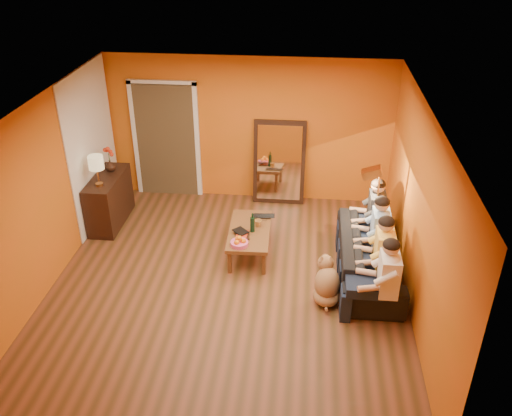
# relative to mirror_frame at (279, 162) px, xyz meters

# --- Properties ---
(room_shell) EXTENTS (5.00, 5.50, 2.60)m
(room_shell) POSITION_rel_mirror_frame_xyz_m (-0.55, -2.26, 0.54)
(room_shell) COLOR brown
(room_shell) RESTS_ON ground
(white_accent) EXTENTS (0.02, 1.90, 2.58)m
(white_accent) POSITION_rel_mirror_frame_xyz_m (-3.04, -0.88, 0.54)
(white_accent) COLOR white
(white_accent) RESTS_ON wall_left
(doorway_recess) EXTENTS (1.06, 0.30, 2.10)m
(doorway_recess) POSITION_rel_mirror_frame_xyz_m (-2.05, 0.20, 0.29)
(doorway_recess) COLOR #3F2D19
(doorway_recess) RESTS_ON floor
(door_jamb_left) EXTENTS (0.08, 0.06, 2.20)m
(door_jamb_left) POSITION_rel_mirror_frame_xyz_m (-2.62, 0.08, 0.29)
(door_jamb_left) COLOR white
(door_jamb_left) RESTS_ON wall_back
(door_jamb_right) EXTENTS (0.08, 0.06, 2.20)m
(door_jamb_right) POSITION_rel_mirror_frame_xyz_m (-1.48, 0.08, 0.29)
(door_jamb_right) COLOR white
(door_jamb_right) RESTS_ON wall_back
(door_header) EXTENTS (1.22, 0.06, 0.08)m
(door_header) POSITION_rel_mirror_frame_xyz_m (-2.05, 0.08, 1.36)
(door_header) COLOR white
(door_header) RESTS_ON wall_back
(mirror_frame) EXTENTS (0.92, 0.27, 1.51)m
(mirror_frame) POSITION_rel_mirror_frame_xyz_m (0.00, 0.00, 0.00)
(mirror_frame) COLOR black
(mirror_frame) RESTS_ON floor
(mirror_glass) EXTENTS (0.78, 0.21, 1.35)m
(mirror_glass) POSITION_rel_mirror_frame_xyz_m (0.00, -0.04, 0.00)
(mirror_glass) COLOR white
(mirror_glass) RESTS_ON mirror_frame
(sideboard) EXTENTS (0.44, 1.18, 0.85)m
(sideboard) POSITION_rel_mirror_frame_xyz_m (-2.79, -1.08, -0.34)
(sideboard) COLOR black
(sideboard) RESTS_ON floor
(table_lamp) EXTENTS (0.24, 0.24, 0.51)m
(table_lamp) POSITION_rel_mirror_frame_xyz_m (-2.79, -1.38, 0.34)
(table_lamp) COLOR beige
(table_lamp) RESTS_ON sideboard
(sofa) EXTENTS (2.17, 0.85, 0.63)m
(sofa) POSITION_rel_mirror_frame_xyz_m (1.45, -2.14, -0.44)
(sofa) COLOR black
(sofa) RESTS_ON floor
(coffee_table) EXTENTS (0.66, 1.24, 0.42)m
(coffee_table) POSITION_rel_mirror_frame_xyz_m (-0.33, -1.78, -0.55)
(coffee_table) COLOR brown
(coffee_table) RESTS_ON floor
(floor_lamp) EXTENTS (0.32, 0.27, 1.44)m
(floor_lamp) POSITION_rel_mirror_frame_xyz_m (1.55, -1.59, -0.04)
(floor_lamp) COLOR #BB7737
(floor_lamp) RESTS_ON floor
(dog) EXTENTS (0.49, 0.64, 0.66)m
(dog) POSITION_rel_mirror_frame_xyz_m (0.84, -2.84, -0.43)
(dog) COLOR #9E6D47
(dog) RESTS_ON floor
(person_far_left) EXTENTS (0.70, 0.44, 1.22)m
(person_far_left) POSITION_rel_mirror_frame_xyz_m (1.58, -3.14, -0.15)
(person_far_left) COLOR silver
(person_far_left) RESTS_ON sofa
(person_mid_left) EXTENTS (0.70, 0.44, 1.22)m
(person_mid_left) POSITION_rel_mirror_frame_xyz_m (1.58, -2.59, -0.15)
(person_mid_left) COLOR #FBCB53
(person_mid_left) RESTS_ON sofa
(person_mid_right) EXTENTS (0.70, 0.44, 1.22)m
(person_mid_right) POSITION_rel_mirror_frame_xyz_m (1.58, -2.04, -0.15)
(person_mid_right) COLOR #93B5E3
(person_mid_right) RESTS_ON sofa
(person_far_right) EXTENTS (0.70, 0.44, 1.22)m
(person_far_right) POSITION_rel_mirror_frame_xyz_m (1.58, -1.49, -0.15)
(person_far_right) COLOR #303035
(person_far_right) RESTS_ON sofa
(fruit_bowl) EXTENTS (0.26, 0.26, 0.16)m
(fruit_bowl) POSITION_rel_mirror_frame_xyz_m (-0.43, -2.23, -0.26)
(fruit_bowl) COLOR #EB528F
(fruit_bowl) RESTS_ON coffee_table
(wine_bottle) EXTENTS (0.07, 0.07, 0.31)m
(wine_bottle) POSITION_rel_mirror_frame_xyz_m (-0.28, -1.83, -0.18)
(wine_bottle) COLOR black
(wine_bottle) RESTS_ON coffee_table
(tumbler) EXTENTS (0.14, 0.14, 0.10)m
(tumbler) POSITION_rel_mirror_frame_xyz_m (-0.21, -1.66, -0.29)
(tumbler) COLOR #B27F3F
(tumbler) RESTS_ON coffee_table
(laptop) EXTENTS (0.37, 0.26, 0.03)m
(laptop) POSITION_rel_mirror_frame_xyz_m (-0.15, -1.43, -0.33)
(laptop) COLOR black
(laptop) RESTS_ON coffee_table
(book_lower) EXTENTS (0.23, 0.29, 0.03)m
(book_lower) POSITION_rel_mirror_frame_xyz_m (-0.51, -1.98, -0.33)
(book_lower) COLOR black
(book_lower) RESTS_ON coffee_table
(book_mid) EXTENTS (0.18, 0.24, 0.02)m
(book_mid) POSITION_rel_mirror_frame_xyz_m (-0.50, -1.97, -0.31)
(book_mid) COLOR red
(book_mid) RESTS_ON book_lower
(book_upper) EXTENTS (0.28, 0.28, 0.02)m
(book_upper) POSITION_rel_mirror_frame_xyz_m (-0.51, -1.99, -0.29)
(book_upper) COLOR black
(book_upper) RESTS_ON book_mid
(vase) EXTENTS (0.18, 0.18, 0.19)m
(vase) POSITION_rel_mirror_frame_xyz_m (-2.79, -0.83, 0.19)
(vase) COLOR black
(vase) RESTS_ON sideboard
(flowers) EXTENTS (0.17, 0.17, 0.45)m
(flowers) POSITION_rel_mirror_frame_xyz_m (-2.79, -0.83, 0.43)
(flowers) COLOR red
(flowers) RESTS_ON vase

